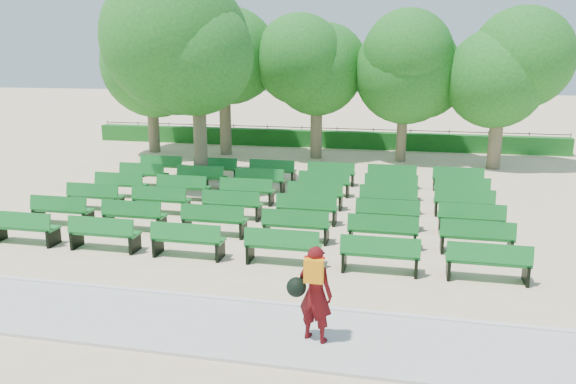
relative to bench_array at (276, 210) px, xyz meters
The scene contains 9 objects.
ground 1.01m from the bench_array, 148.03° to the right, with size 120.00×120.00×0.00m, color beige.
paving 7.98m from the bench_array, 96.11° to the right, with size 30.00×2.20×0.06m, color #B6B6B1.
curb 6.83m from the bench_array, 97.14° to the right, with size 30.00×0.12×0.10m, color silver.
hedge 13.50m from the bench_array, 93.61° to the left, with size 26.00×0.70×0.90m, color #175B1B.
fence 13.90m from the bench_array, 93.50° to the left, with size 26.00×0.10×1.02m, color black, non-canonical shape.
tree_line 9.51m from the bench_array, 95.12° to the left, with size 21.80×6.80×7.04m, color #1F681E, non-canonical shape.
bench_array is the anchor object (origin of this frame).
tree_among 6.74m from the bench_array, 141.97° to the left, with size 5.63×5.63×7.58m.
person 8.52m from the bench_array, 71.97° to the right, with size 0.87×0.60×1.76m.
Camera 1 is at (4.97, -16.49, 5.00)m, focal length 35.00 mm.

